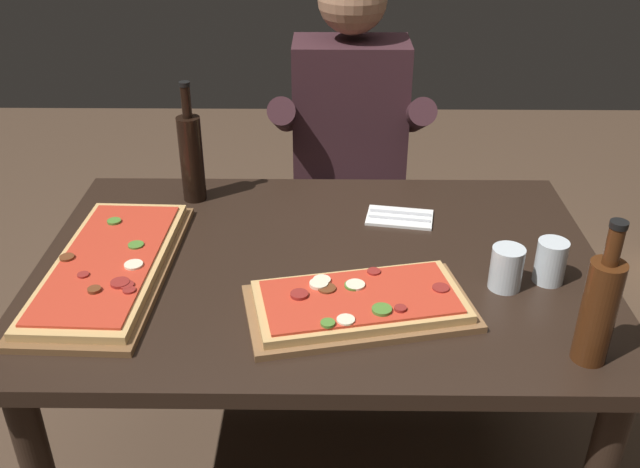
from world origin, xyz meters
TOP-DOWN VIEW (x-y plane):
  - dining_table at (0.00, 0.00)m, footprint 1.40×0.96m
  - pizza_rectangular_front at (0.09, -0.21)m, footprint 0.54×0.36m
  - pizza_rectangular_left at (-0.51, -0.06)m, footprint 0.30×0.64m
  - wine_bottle_dark at (-0.37, 0.34)m, footprint 0.07×0.07m
  - oil_bottle_amber at (0.55, -0.37)m, footprint 0.07×0.07m
  - tumbler_near_camera at (0.54, -0.08)m, footprint 0.07×0.07m
  - tumbler_far_side at (0.43, -0.11)m, footprint 0.08×0.08m
  - napkin_cutlery_set at (0.22, 0.23)m, footprint 0.20×0.14m
  - diner_chair at (0.09, 0.86)m, footprint 0.44×0.44m
  - seated_diner at (0.09, 0.74)m, footprint 0.53×0.41m

SIDE VIEW (x-z plane):
  - diner_chair at x=0.09m, z-range 0.05..0.92m
  - dining_table at x=0.00m, z-range 0.27..1.01m
  - seated_diner at x=0.09m, z-range 0.08..1.41m
  - napkin_cutlery_set at x=0.22m, z-range 0.74..0.75m
  - pizza_rectangular_left at x=-0.51m, z-range 0.74..0.78m
  - pizza_rectangular_front at x=0.09m, z-range 0.74..0.78m
  - tumbler_far_side at x=0.43m, z-range 0.74..0.84m
  - tumbler_near_camera at x=0.54m, z-range 0.74..0.85m
  - oil_bottle_amber at x=0.55m, z-range 0.71..1.02m
  - wine_bottle_dark at x=-0.37m, z-range 0.70..1.05m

